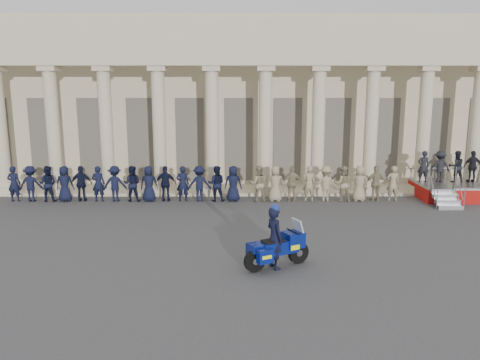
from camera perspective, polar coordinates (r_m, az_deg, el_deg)
name	(u,v)px	position (r m, az deg, el deg)	size (l,w,h in m)	color
ground	(239,247)	(15.85, -0.13, -8.13)	(90.00, 90.00, 0.00)	#3D3D3F
building	(239,100)	(29.73, -0.17, 9.71)	(40.00, 12.50, 9.00)	#C1B291
officer_rank	(199,184)	(22.02, -4.97, -0.44)	(18.42, 0.64, 1.69)	black
reviewing_stand	(457,173)	(24.83, 24.89, 0.73)	(3.85, 3.70, 2.28)	gray
motorcycle	(278,248)	(13.97, 4.63, -8.23)	(2.00, 1.37, 1.40)	black
rider	(275,237)	(13.79, 4.23, -6.91)	(0.70, 0.80, 1.94)	black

